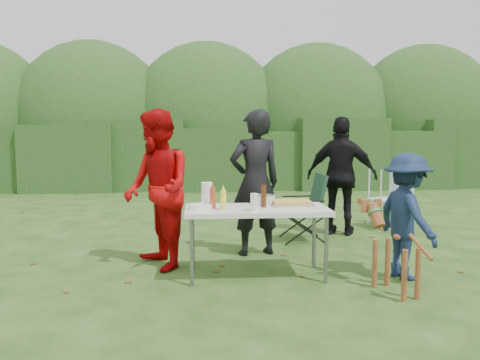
{
  "coord_description": "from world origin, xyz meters",
  "views": [
    {
      "loc": [
        -0.2,
        -5.01,
        1.59
      ],
      "look_at": [
        0.24,
        0.55,
        1.0
      ],
      "focal_mm": 38.0,
      "sensor_mm": 36.0,
      "label": 1
    }
  ],
  "objects": [
    {
      "name": "ground",
      "position": [
        0.0,
        0.0,
        0.0
      ],
      "size": [
        80.0,
        80.0,
        0.0
      ],
      "primitive_type": "plane",
      "color": "#1E4211"
    },
    {
      "name": "hedge_row",
      "position": [
        0.0,
        8.0,
        0.85
      ],
      "size": [
        22.0,
        1.4,
        1.7
      ],
      "primitive_type": "cube",
      "color": "#23471C",
      "rests_on": "ground"
    },
    {
      "name": "shrub_backdrop",
      "position": [
        0.0,
        9.6,
        1.6
      ],
      "size": [
        20.0,
        2.6,
        3.2
      ],
      "primitive_type": "ellipsoid",
      "color": "#3D6628",
      "rests_on": "ground"
    },
    {
      "name": "folding_table",
      "position": [
        0.39,
        0.23,
        0.69
      ],
      "size": [
        1.5,
        0.7,
        0.74
      ],
      "color": "silver",
      "rests_on": "ground"
    },
    {
      "name": "person_cook",
      "position": [
        0.48,
        1.17,
        0.9
      ],
      "size": [
        0.74,
        0.58,
        1.8
      ],
      "primitive_type": "imported",
      "rotation": [
        0.0,
        0.0,
        3.4
      ],
      "color": "black",
      "rests_on": "ground"
    },
    {
      "name": "person_red_jacket",
      "position": [
        -0.67,
        0.64,
        0.89
      ],
      "size": [
        0.97,
        1.07,
        1.79
      ],
      "primitive_type": "imported",
      "rotation": [
        0.0,
        0.0,
        -1.15
      ],
      "color": "#B10607",
      "rests_on": "ground"
    },
    {
      "name": "person_black_puffy",
      "position": [
        1.87,
        2.24,
        0.87
      ],
      "size": [
        1.1,
        0.81,
        1.74
      ],
      "primitive_type": "imported",
      "rotation": [
        0.0,
        0.0,
        2.71
      ],
      "color": "black",
      "rests_on": "ground"
    },
    {
      "name": "child",
      "position": [
        1.95,
        0.04,
        0.66
      ],
      "size": [
        0.68,
        0.94,
        1.32
      ],
      "primitive_type": "imported",
      "rotation": [
        0.0,
        0.0,
        1.81
      ],
      "color": "#142443",
      "rests_on": "ground"
    },
    {
      "name": "dog",
      "position": [
        1.65,
        -0.42,
        0.42
      ],
      "size": [
        0.59,
        0.94,
        0.83
      ],
      "primitive_type": null,
      "rotation": [
        0.0,
        0.0,
        1.87
      ],
      "color": "brown",
      "rests_on": "ground"
    },
    {
      "name": "camping_chair",
      "position": [
        1.22,
        1.87,
        0.47
      ],
      "size": [
        0.62,
        0.62,
        0.95
      ],
      "primitive_type": null,
      "rotation": [
        0.0,
        0.0,
        3.18
      ],
      "color": "#1C3E2B",
      "rests_on": "ground"
    },
    {
      "name": "lawn_chair",
      "position": [
        2.77,
        2.66,
        0.49
      ],
      "size": [
        0.75,
        0.75,
        0.97
      ],
      "primitive_type": null,
      "rotation": [
        0.0,
        0.0,
        3.53
      ],
      "color": "teal",
      "rests_on": "ground"
    },
    {
      "name": "food_tray",
      "position": [
        0.78,
        0.36,
        0.75
      ],
      "size": [
        0.45,
        0.3,
        0.02
      ],
      "primitive_type": "cube",
      "color": "#B7B7BA",
      "rests_on": "folding_table"
    },
    {
      "name": "focaccia_bread",
      "position": [
        0.78,
        0.36,
        0.78
      ],
      "size": [
        0.4,
        0.26,
        0.04
      ],
      "primitive_type": "cube",
      "color": "gold",
      "rests_on": "food_tray"
    },
    {
      "name": "mustard_bottle",
      "position": [
        0.04,
        0.12,
        0.84
      ],
      "size": [
        0.06,
        0.06,
        0.2
      ],
      "primitive_type": "cylinder",
      "color": "#FFF136",
      "rests_on": "folding_table"
    },
    {
      "name": "ketchup_bottle",
      "position": [
        -0.07,
        0.19,
        0.85
      ],
      "size": [
        0.06,
        0.06,
        0.22
      ],
      "primitive_type": "cylinder",
      "color": "#AC4521",
      "rests_on": "folding_table"
    },
    {
      "name": "beer_bottle",
      "position": [
        0.47,
        0.26,
        0.86
      ],
      "size": [
        0.06,
        0.06,
        0.24
      ],
      "primitive_type": "cylinder",
      "color": "#47230F",
      "rests_on": "folding_table"
    },
    {
      "name": "paper_towel_roll",
      "position": [
        -0.13,
        0.34,
        0.87
      ],
      "size": [
        0.12,
        0.12,
        0.26
      ],
      "primitive_type": "cylinder",
      "color": "white",
      "rests_on": "folding_table"
    },
    {
      "name": "cup_stack",
      "position": [
        0.34,
        0.01,
        0.83
      ],
      "size": [
        0.08,
        0.08,
        0.18
      ],
      "primitive_type": "cylinder",
      "color": "white",
      "rests_on": "folding_table"
    },
    {
      "name": "pasta_bowl",
      "position": [
        0.49,
        0.46,
        0.79
      ],
      "size": [
        0.26,
        0.26,
        0.1
      ],
      "primitive_type": "cylinder",
      "color": "silver",
      "rests_on": "folding_table"
    },
    {
      "name": "plate_stack",
      "position": [
        -0.2,
        0.18,
        0.77
      ],
      "size": [
        0.24,
        0.24,
        0.05
      ],
      "primitive_type": "cylinder",
      "color": "white",
      "rests_on": "folding_table"
    }
  ]
}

